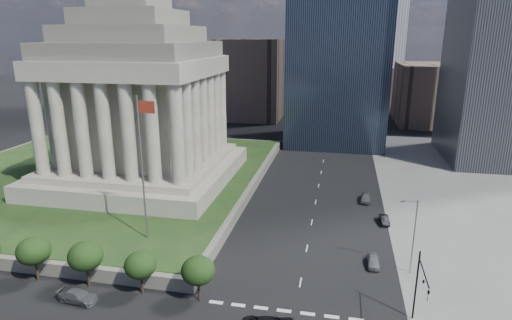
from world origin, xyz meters
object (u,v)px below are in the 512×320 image
(traffic_signal_ne, at_px, (420,285))
(suv_grey, at_px, (78,296))
(parked_sedan_mid, at_px, (384,220))
(parked_sedan_far, at_px, (366,197))
(street_lamp_north, at_px, (413,233))
(war_memorial, at_px, (137,79))
(flagpole, at_px, (143,161))
(parked_sedan_near, at_px, (373,261))

(traffic_signal_ne, distance_m, suv_grey, 37.34)
(parked_sedan_mid, bearing_deg, parked_sedan_far, 100.59)
(traffic_signal_ne, xyz_separation_m, street_lamp_north, (0.83, 11.30, 0.41))
(suv_grey, height_order, parked_sedan_far, parked_sedan_far)
(parked_sedan_mid, height_order, parked_sedan_far, parked_sedan_far)
(war_memorial, distance_m, street_lamp_north, 54.92)
(flagpole, relative_size, parked_sedan_mid, 5.40)
(suv_grey, xyz_separation_m, parked_sedan_far, (33.46, 38.16, 0.09))
(war_memorial, height_order, traffic_signal_ne, war_memorial)
(war_memorial, relative_size, suv_grey, 8.26)
(street_lamp_north, distance_m, parked_sedan_mid, 15.93)
(traffic_signal_ne, height_order, parked_sedan_far, traffic_signal_ne)
(flagpole, xyz_separation_m, parked_sedan_near, (30.83, 1.99, -12.46))
(parked_sedan_near, xyz_separation_m, parked_sedan_far, (0.00, 23.17, 0.11))
(street_lamp_north, bearing_deg, traffic_signal_ne, -94.19)
(traffic_signal_ne, height_order, street_lamp_north, street_lamp_north)
(parked_sedan_near, height_order, parked_sedan_mid, parked_sedan_near)
(war_memorial, distance_m, suv_grey, 43.46)
(parked_sedan_mid, bearing_deg, parked_sedan_near, -104.78)
(war_memorial, xyz_separation_m, parked_sedan_mid, (45.50, -8.01, -20.79))
(suv_grey, bearing_deg, war_memorial, 20.46)
(parked_sedan_near, distance_m, parked_sedan_mid, 14.23)
(traffic_signal_ne, bearing_deg, war_memorial, 143.58)
(parked_sedan_far, bearing_deg, parked_sedan_mid, -68.58)
(flagpole, xyz_separation_m, parked_sedan_mid, (33.33, 15.99, -12.50))
(parked_sedan_near, bearing_deg, parked_sedan_mid, 79.50)
(parked_sedan_mid, relative_size, parked_sedan_far, 0.82)
(war_memorial, distance_m, traffic_signal_ne, 60.00)
(flagpole, relative_size, parked_sedan_near, 5.17)
(flagpole, distance_m, street_lamp_north, 35.95)
(suv_grey, height_order, parked_sedan_near, suv_grey)
(street_lamp_north, distance_m, parked_sedan_near, 6.69)
(street_lamp_north, relative_size, parked_sedan_far, 2.21)
(suv_grey, bearing_deg, parked_sedan_near, -59.87)
(flagpole, relative_size, street_lamp_north, 2.00)
(parked_sedan_far, bearing_deg, parked_sedan_near, -83.83)
(war_memorial, xyz_separation_m, traffic_signal_ne, (46.50, -34.30, -16.15))
(suv_grey, relative_size, parked_sedan_mid, 1.28)
(parked_sedan_near, bearing_deg, traffic_signal_ne, -74.48)
(war_memorial, relative_size, parked_sedan_near, 10.08)
(parked_sedan_mid, xyz_separation_m, parked_sedan_far, (-2.50, 9.17, 0.16))
(parked_sedan_near, height_order, parked_sedan_far, parked_sedan_far)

